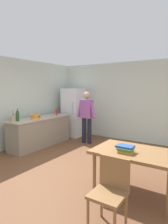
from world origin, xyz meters
TOP-DOWN VIEW (x-y plane):
  - ground_plane at (0.00, 0.00)m, footprint 14.00×14.00m
  - wall_back at (0.00, 3.00)m, footprint 6.40×0.12m
  - wall_left at (-2.60, 0.20)m, footprint 0.12×5.60m
  - kitchen_counter at (-2.00, 0.80)m, footprint 0.64×2.20m
  - refrigerator at (-1.90, 2.40)m, footprint 0.70×0.67m
  - person at (-0.95, 1.85)m, footprint 0.70×0.22m
  - dining_table at (1.40, -0.30)m, footprint 1.40×0.90m
  - chair at (1.40, -1.27)m, footprint 0.42×0.42m
  - cooking_pot at (-1.97, 0.58)m, footprint 0.40×0.28m
  - utensil_jar at (-2.05, -0.16)m, footprint 0.11×0.11m
  - bottle_beer_brown at (-2.25, 0.12)m, footprint 0.06×0.06m
  - bottle_sauce_red at (-1.94, 1.51)m, footprint 0.06×0.06m
  - bottle_wine_green at (-2.04, 0.00)m, footprint 0.08×0.08m
  - book_stack at (1.28, -0.47)m, footprint 0.28×0.23m

SIDE VIEW (x-z plane):
  - ground_plane at x=0.00m, z-range 0.00..0.00m
  - kitchen_counter at x=-2.00m, z-range 0.00..0.90m
  - chair at x=1.40m, z-range 0.08..0.99m
  - dining_table at x=1.40m, z-range 0.30..1.05m
  - book_stack at x=1.28m, z-range 0.75..0.87m
  - refrigerator at x=-1.90m, z-range 0.00..1.80m
  - cooking_pot at x=-1.97m, z-range 0.90..1.02m
  - person at x=-0.95m, z-range 0.13..1.83m
  - utensil_jar at x=-2.05m, z-range 0.82..1.14m
  - bottle_sauce_red at x=-1.94m, z-range 0.88..1.12m
  - bottle_beer_brown at x=-2.25m, z-range 0.88..1.14m
  - bottle_wine_green at x=-2.04m, z-range 0.88..1.22m
  - wall_back at x=0.00m, z-range 0.00..2.70m
  - wall_left at x=-2.60m, z-range 0.00..2.70m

